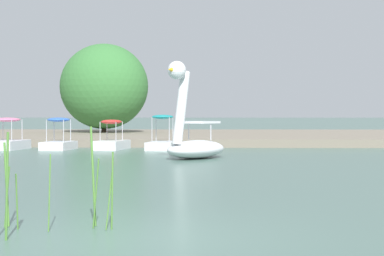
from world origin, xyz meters
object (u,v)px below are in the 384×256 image
(pedal_boat_pink, at_px, (7,140))
(swan_boat, at_px, (193,138))
(tree_willow_overhanging, at_px, (104,86))
(pedal_boat_blue, at_px, (59,140))
(pedal_boat_teal, at_px, (163,140))
(pedal_boat_red, at_px, (111,141))

(pedal_boat_pink, bearing_deg, swan_boat, -32.98)
(swan_boat, relative_size, tree_willow_overhanging, 0.43)
(pedal_boat_blue, bearing_deg, tree_willow_overhanging, 90.52)
(pedal_boat_teal, bearing_deg, pedal_boat_red, 174.96)
(pedal_boat_blue, distance_m, pedal_boat_pink, 2.42)
(swan_boat, bearing_deg, tree_willow_overhanging, 109.08)
(swan_boat, relative_size, pedal_boat_teal, 1.48)
(pedal_boat_teal, xyz_separation_m, tree_willow_overhanging, (-4.95, 13.16, 3.07))
(pedal_boat_red, xyz_separation_m, tree_willow_overhanging, (-2.54, 12.95, 3.10))
(swan_boat, xyz_separation_m, pedal_boat_red, (-3.99, 5.92, -0.36))
(pedal_boat_red, distance_m, pedal_boat_pink, 4.85)
(swan_boat, xyz_separation_m, pedal_boat_teal, (-1.58, 5.71, -0.33))
(swan_boat, height_order, pedal_boat_blue, swan_boat)
(swan_boat, relative_size, pedal_boat_red, 1.47)
(pedal_boat_pink, height_order, tree_willow_overhanging, tree_willow_overhanging)
(pedal_boat_pink, relative_size, tree_willow_overhanging, 0.30)
(pedal_boat_pink, bearing_deg, pedal_boat_blue, -0.76)
(pedal_boat_pink, bearing_deg, tree_willow_overhanging, 80.06)
(pedal_boat_teal, relative_size, pedal_boat_blue, 1.09)
(pedal_boat_teal, bearing_deg, tree_willow_overhanging, 110.61)
(pedal_boat_teal, distance_m, pedal_boat_blue, 4.83)
(pedal_boat_red, bearing_deg, pedal_boat_blue, -174.71)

